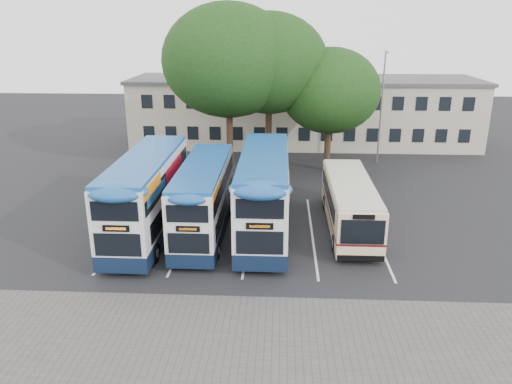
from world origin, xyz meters
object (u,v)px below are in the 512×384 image
object	(u,v)px
tree_right	(330,91)
bus_dd_left	(147,192)
bus_single	(350,201)
tree_left	(228,61)
lamp_post	(382,102)
bus_dd_right	(264,190)
bus_dd_mid	(204,196)
tree_mid	(269,63)

from	to	relation	value
tree_right	bus_dd_left	bearing A→B (deg)	-130.02
bus_single	bus_dd_left	bearing A→B (deg)	-172.88
tree_left	bus_dd_left	bearing A→B (deg)	-105.27
tree_left	lamp_post	bearing A→B (deg)	15.52
tree_left	tree_right	bearing A→B (deg)	6.49
bus_dd_left	bus_single	bearing A→B (deg)	7.12
tree_left	bus_dd_right	xyz separation A→B (m)	(3.05, -11.53, -6.04)
tree_right	bus_dd_right	xyz separation A→B (m)	(-4.53, -12.39, -3.78)
bus_dd_mid	bus_dd_right	distance (m)	3.31
bus_dd_mid	bus_dd_left	bearing A→B (deg)	-176.85
lamp_post	bus_dd_mid	xyz separation A→B (m)	(-12.23, -15.26, -2.88)
tree_left	tree_mid	distance (m)	3.12
tree_right	tree_left	bearing A→B (deg)	-173.51
tree_right	bus_dd_mid	distance (m)	15.52
bus_dd_mid	bus_dd_right	size ratio (longest dim) A/B	0.89
bus_dd_left	tree_left	bearing A→B (deg)	74.73
bus_dd_left	bus_dd_right	xyz separation A→B (m)	(6.35, 0.57, 0.04)
bus_dd_mid	bus_single	world-z (taller)	bus_dd_mid
tree_left	bus_dd_left	xyz separation A→B (m)	(-3.30, -12.10, -6.07)
tree_left	bus_dd_mid	xyz separation A→B (m)	(-0.22, -11.93, -6.30)
tree_mid	bus_single	distance (m)	14.28
lamp_post	tree_mid	bearing A→B (deg)	-165.22
bus_dd_left	bus_single	size ratio (longest dim) A/B	1.12
tree_left	bus_dd_mid	bearing A→B (deg)	-91.06
bus_dd_right	bus_dd_mid	bearing A→B (deg)	-173.02
lamp_post	bus_single	world-z (taller)	lamp_post
lamp_post	tree_left	world-z (taller)	tree_left
tree_left	bus_single	size ratio (longest dim) A/B	1.33
lamp_post	bus_dd_left	world-z (taller)	lamp_post
tree_mid	bus_dd_left	xyz separation A→B (m)	(-6.26, -13.05, -5.81)
tree_left	bus_dd_mid	world-z (taller)	tree_left
bus_dd_left	lamp_post	bearing A→B (deg)	45.23
bus_dd_left	bus_dd_mid	bearing A→B (deg)	3.15
tree_mid	bus_dd_right	world-z (taller)	tree_mid
tree_mid	bus_dd_right	distance (m)	13.75
tree_left	bus_single	world-z (taller)	tree_left
tree_left	bus_single	bearing A→B (deg)	-53.65
lamp_post	tree_right	xyz separation A→B (m)	(-4.43, -2.47, 1.18)
tree_left	tree_mid	bearing A→B (deg)	17.73
tree_left	bus_dd_right	distance (m)	13.37
tree_mid	bus_dd_left	bearing A→B (deg)	-115.63
tree_left	tree_mid	size ratio (longest dim) A/B	1.05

